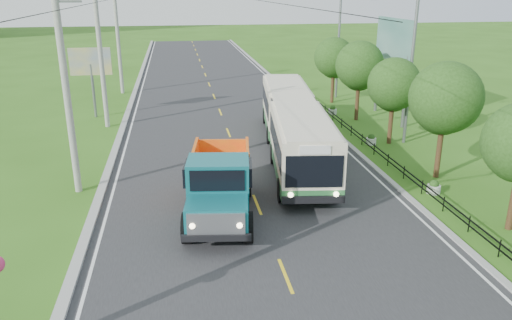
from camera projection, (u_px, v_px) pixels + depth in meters
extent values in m
plane|color=#305F16|center=(285.00, 276.00, 17.11)|extent=(240.00, 240.00, 0.00)
cube|color=#28282B|center=(225.00, 125.00, 35.76)|extent=(14.00, 120.00, 0.02)
cube|color=#9E9E99|center=(122.00, 129.00, 34.64)|extent=(0.40, 120.00, 0.15)
cube|color=#9E9E99|center=(322.00, 121.00, 36.83)|extent=(0.30, 120.00, 0.10)
cube|color=silver|center=(131.00, 129.00, 34.75)|extent=(0.12, 120.00, 0.00)
cube|color=silver|center=(315.00, 121.00, 36.76)|extent=(0.12, 120.00, 0.00)
cube|color=yellow|center=(286.00, 276.00, 17.11)|extent=(0.12, 2.20, 0.00)
cube|color=black|center=(362.00, 140.00, 31.28)|extent=(0.04, 40.00, 0.60)
cylinder|color=gray|center=(66.00, 89.00, 22.61)|extent=(0.32, 0.32, 10.00)
cube|color=slate|center=(67.00, 1.00, 21.43)|extent=(1.20, 0.10, 0.10)
cylinder|color=gray|center=(101.00, 55.00, 33.79)|extent=(0.32, 0.32, 10.00)
cylinder|color=gray|center=(118.00, 38.00, 44.98)|extent=(0.32, 0.32, 10.00)
cylinder|color=#382314|center=(440.00, 146.00, 25.51)|extent=(0.28, 0.28, 3.36)
sphere|color=#1F4012|center=(446.00, 98.00, 24.68)|extent=(3.60, 3.60, 3.60)
sphere|color=#1F4012|center=(443.00, 109.00, 25.41)|extent=(2.64, 2.64, 2.64)
cylinder|color=#382314|center=(391.00, 120.00, 31.15)|extent=(0.28, 0.28, 3.02)
sphere|color=#1F4012|center=(394.00, 84.00, 30.41)|extent=(3.24, 3.24, 3.24)
sphere|color=#1F4012|center=(393.00, 93.00, 31.12)|extent=(2.38, 2.38, 2.38)
cylinder|color=#382314|center=(357.00, 98.00, 36.71)|extent=(0.28, 0.28, 3.25)
sphere|color=#1F4012|center=(360.00, 65.00, 35.91)|extent=(3.48, 3.48, 3.48)
sphere|color=#1F4012|center=(359.00, 74.00, 36.64)|extent=(2.55, 2.55, 2.55)
cylinder|color=#382314|center=(333.00, 85.00, 42.33)|extent=(0.28, 0.28, 3.08)
sphere|color=#1F4012|center=(334.00, 57.00, 41.57)|extent=(3.30, 3.30, 3.30)
sphere|color=#1F4012|center=(334.00, 64.00, 42.29)|extent=(2.42, 2.42, 2.42)
cylinder|color=slate|center=(411.00, 72.00, 30.32)|extent=(0.20, 0.20, 9.00)
cylinder|color=slate|center=(338.00, 46.00, 43.38)|extent=(0.20, 0.20, 9.00)
cylinder|color=silver|center=(434.00, 189.00, 23.95)|extent=(0.64, 0.64, 0.40)
sphere|color=#1F4012|center=(434.00, 184.00, 23.86)|extent=(0.44, 0.44, 0.44)
cylinder|color=silver|center=(371.00, 141.00, 31.40)|extent=(0.64, 0.64, 0.40)
sphere|color=#1F4012|center=(371.00, 137.00, 31.32)|extent=(0.44, 0.44, 0.44)
cylinder|color=silver|center=(333.00, 112.00, 38.86)|extent=(0.64, 0.64, 0.40)
sphere|color=#1F4012|center=(333.00, 108.00, 38.78)|extent=(0.44, 0.44, 0.44)
cylinder|color=slate|center=(93.00, 91.00, 37.39)|extent=(0.20, 0.20, 4.00)
cube|color=yellow|center=(90.00, 61.00, 36.67)|extent=(3.00, 0.15, 2.00)
cylinder|color=slate|center=(405.00, 92.00, 34.47)|extent=(0.24, 0.24, 5.00)
cylinder|color=slate|center=(377.00, 80.00, 39.13)|extent=(0.24, 0.24, 5.00)
cube|color=#144C47|center=(395.00, 40.00, 35.72)|extent=(0.20, 6.00, 3.00)
cube|color=#2A6936|center=(302.00, 165.00, 25.24)|extent=(3.72, 8.43, 0.60)
cube|color=beige|center=(303.00, 139.00, 24.80)|extent=(3.72, 8.43, 2.10)
cube|color=black|center=(303.00, 139.00, 24.79)|extent=(3.69, 7.79, 1.03)
cube|color=#2A6936|center=(286.00, 120.00, 33.71)|extent=(3.66, 7.89, 0.60)
cube|color=beige|center=(286.00, 101.00, 33.26)|extent=(3.66, 7.89, 2.10)
cube|color=black|center=(286.00, 100.00, 33.26)|extent=(3.62, 7.25, 1.03)
cube|color=#4C4C4C|center=(293.00, 122.00, 29.26)|extent=(2.67, 1.40, 2.59)
cube|color=black|center=(314.00, 172.00, 20.98)|extent=(2.44, 0.37, 1.41)
cylinder|color=black|center=(282.00, 190.00, 22.88)|extent=(0.49, 1.17, 1.13)
cylinder|color=black|center=(335.00, 189.00, 22.96)|extent=(0.49, 1.17, 1.13)
cylinder|color=black|center=(274.00, 154.00, 27.91)|extent=(0.49, 1.17, 1.13)
cylinder|color=black|center=(317.00, 153.00, 27.99)|extent=(0.49, 1.17, 1.13)
cylinder|color=black|center=(270.00, 135.00, 31.40)|extent=(0.49, 1.17, 1.13)
cylinder|color=black|center=(308.00, 135.00, 31.48)|extent=(0.49, 1.17, 1.13)
cylinder|color=black|center=(265.00, 116.00, 36.13)|extent=(0.49, 1.17, 1.13)
cylinder|color=black|center=(299.00, 115.00, 36.21)|extent=(0.49, 1.17, 1.13)
cube|color=#115F68|center=(217.00, 216.00, 18.82)|extent=(2.53, 1.86, 1.11)
cube|color=#115F68|center=(219.00, 185.00, 20.21)|extent=(2.67, 2.09, 2.23)
cube|color=black|center=(218.00, 172.00, 20.03)|extent=(2.87, 1.79, 0.78)
cube|color=black|center=(220.00, 200.00, 21.40)|extent=(1.99, 6.78, 0.28)
cube|color=#E34415|center=(221.00, 161.00, 22.83)|extent=(2.99, 3.66, 1.45)
cylinder|color=black|center=(187.00, 228.00, 19.20)|extent=(0.55, 1.27, 1.23)
cylinder|color=black|center=(248.00, 227.00, 19.26)|extent=(0.55, 1.27, 1.23)
cylinder|color=black|center=(197.00, 185.00, 23.41)|extent=(0.55, 1.27, 1.23)
cylinder|color=black|center=(247.00, 184.00, 23.47)|extent=(0.55, 1.27, 1.23)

